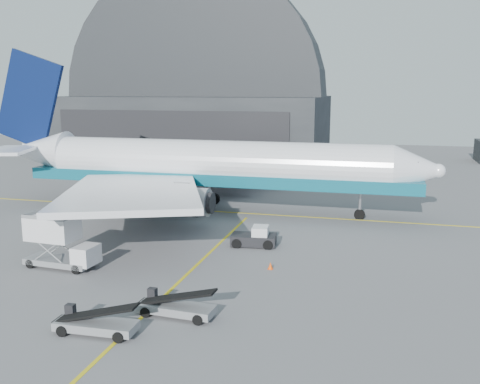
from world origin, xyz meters
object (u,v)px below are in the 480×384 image
(pushback_tug, at_px, (255,238))
(belt_loader_b, at_px, (176,307))
(airliner, at_px, (199,165))
(belt_loader_a, at_px, (95,323))
(catering_truck, at_px, (59,242))

(pushback_tug, xyz_separation_m, belt_loader_b, (-1.29, -15.54, -0.09))
(airliner, bearing_deg, belt_loader_a, -81.75)
(airliner, relative_size, belt_loader_b, 10.37)
(catering_truck, bearing_deg, pushback_tug, 39.44)
(belt_loader_a, bearing_deg, belt_loader_b, 41.75)
(catering_truck, xyz_separation_m, belt_loader_a, (8.41, -9.48, -1.41))
(belt_loader_a, height_order, belt_loader_b, belt_loader_b)
(airliner, relative_size, belt_loader_a, 10.47)
(catering_truck, bearing_deg, airliner, 83.77)
(catering_truck, bearing_deg, belt_loader_b, -23.32)
(airliner, bearing_deg, belt_loader_b, -73.91)
(airliner, xyz_separation_m, catering_truck, (-3.90, -21.60, -3.12))
(catering_truck, relative_size, belt_loader_a, 1.18)
(airliner, relative_size, catering_truck, 8.88)
(belt_loader_a, bearing_deg, airliner, 96.33)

